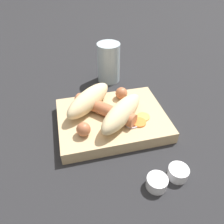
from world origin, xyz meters
The scene contains 8 objects.
ground_plane centered at (0.00, 0.00, 0.00)m, with size 3.00×3.00×0.00m, color #232326.
food_tray centered at (0.00, 0.00, 0.02)m, with size 0.26×0.20×0.03m.
bread_roll centered at (-0.02, 0.01, 0.06)m, with size 0.21×0.21×0.05m.
sausage centered at (-0.02, 0.01, 0.05)m, with size 0.15×0.15×0.03m.
pickled_veggies centered at (0.05, -0.03, 0.03)m, with size 0.08×0.06×0.00m.
condiment_cup_near centered at (0.04, -0.19, 0.01)m, with size 0.04×0.04×0.02m.
condiment_cup_far centered at (0.09, -0.18, 0.01)m, with size 0.04×0.04×0.02m.
drink_glass centered at (0.04, 0.21, 0.06)m, with size 0.07×0.07×0.12m.
Camera 1 is at (-0.10, -0.40, 0.38)m, focal length 35.00 mm.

